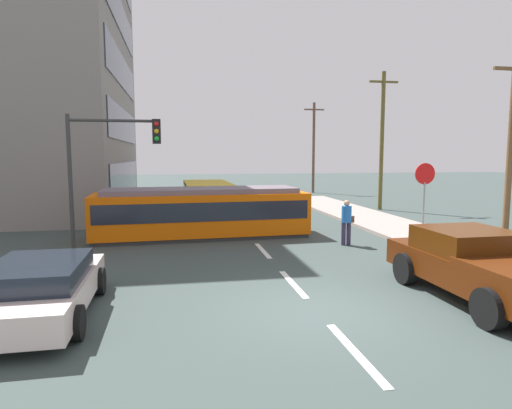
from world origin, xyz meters
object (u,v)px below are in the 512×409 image
object	(u,v)px
utility_pole_near	(511,144)
utility_pole_far	(314,146)
city_bus	(207,195)
parked_sedan_near	(40,288)
traffic_light_mast	(109,155)
streetcar_tram	(201,212)
pickup_truck_parked	(480,265)
utility_pole_mid	(382,139)
pedestrian_crossing	(347,220)
stop_sign	(424,186)
parked_sedan_mid	(137,211)

from	to	relation	value
utility_pole_near	utility_pole_far	size ratio (longest dim) A/B	0.90
city_bus	utility_pole_near	bearing A→B (deg)	-43.61
city_bus	parked_sedan_near	world-z (taller)	city_bus
parked_sedan_near	traffic_light_mast	world-z (taller)	traffic_light_mast
streetcar_tram	pickup_truck_parked	bearing A→B (deg)	-57.09
utility_pole_near	utility_pole_mid	size ratio (longest dim) A/B	0.86
pedestrian_crossing	traffic_light_mast	xyz separation A→B (m)	(-8.37, 0.62, 2.36)
streetcar_tram	utility_pole_far	xyz separation A→B (m)	(10.94, 19.50, 3.09)
parked_sedan_near	stop_sign	size ratio (longest dim) A/B	1.54
pickup_truck_parked	stop_sign	xyz separation A→B (m)	(1.97, 5.62, 1.40)
pedestrian_crossing	traffic_light_mast	size ratio (longest dim) A/B	0.36
parked_sedan_near	parked_sedan_mid	xyz separation A→B (m)	(0.80, 12.37, -0.00)
pickup_truck_parked	parked_sedan_near	size ratio (longest dim) A/B	1.14
utility_pole_far	utility_pole_near	bearing A→B (deg)	-88.61
streetcar_tram	pedestrian_crossing	distance (m)	5.79
parked_sedan_near	traffic_light_mast	distance (m)	6.94
parked_sedan_mid	pickup_truck_parked	bearing A→B (deg)	-56.05
pedestrian_crossing	streetcar_tram	bearing A→B (deg)	152.84
traffic_light_mast	utility_pole_mid	size ratio (longest dim) A/B	0.57
pickup_truck_parked	traffic_light_mast	bearing A→B (deg)	142.41
streetcar_tram	pedestrian_crossing	world-z (taller)	streetcar_tram
city_bus	utility_pole_mid	size ratio (longest dim) A/B	0.72
streetcar_tram	pickup_truck_parked	xyz separation A→B (m)	(5.81, -8.98, -0.23)
parked_sedan_mid	utility_pole_mid	size ratio (longest dim) A/B	0.53
traffic_light_mast	utility_pole_far	xyz separation A→B (m)	(14.16, 21.52, 0.81)
streetcar_tram	traffic_light_mast	world-z (taller)	traffic_light_mast
parked_sedan_mid	utility_pole_far	xyz separation A→B (m)	(13.84, 15.54, 3.49)
traffic_light_mast	utility_pole_near	xyz separation A→B (m)	(14.70, -0.98, 0.41)
pedestrian_crossing	stop_sign	distance (m)	3.00
city_bus	parked_sedan_mid	distance (m)	4.91
city_bus	utility_pole_mid	distance (m)	11.00
utility_pole_far	pedestrian_crossing	bearing A→B (deg)	-104.65
stop_sign	traffic_light_mast	distance (m)	11.14
utility_pole_mid	streetcar_tram	bearing A→B (deg)	-147.74
stop_sign	utility_pole_far	xyz separation A→B (m)	(3.16, 22.86, 1.92)
streetcar_tram	utility_pole_mid	distance (m)	13.69
utility_pole_near	utility_pole_far	world-z (taller)	utility_pole_far
city_bus	pickup_truck_parked	distance (m)	16.98
pedestrian_crossing	pickup_truck_parked	distance (m)	6.37
utility_pole_mid	utility_pole_near	bearing A→B (deg)	-88.63
pedestrian_crossing	parked_sedan_near	size ratio (longest dim) A/B	0.38
city_bus	utility_pole_far	bearing A→B (deg)	50.27
pickup_truck_parked	utility_pole_near	xyz separation A→B (m)	(5.67, 5.98, 2.92)
parked_sedan_near	traffic_light_mast	bearing A→B (deg)	85.70
city_bus	parked_sedan_mid	size ratio (longest dim) A/B	1.36
parked_sedan_mid	utility_pole_mid	world-z (taller)	utility_pole_mid
city_bus	utility_pole_near	xyz separation A→B (m)	(10.74, -10.23, 2.69)
pedestrian_crossing	traffic_light_mast	distance (m)	8.72
pedestrian_crossing	parked_sedan_near	xyz separation A→B (m)	(-8.85, -5.77, -0.32)
utility_pole_near	utility_pole_mid	bearing A→B (deg)	91.37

